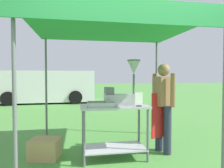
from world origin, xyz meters
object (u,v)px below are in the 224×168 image
object	(u,v)px
donut_fryer	(123,90)
menu_sign	(139,100)
vendor	(163,103)
supply_crate	(45,149)
van_white	(45,86)
donut_tray	(101,105)
stall_canopy	(113,30)
donut_cart	(114,121)

from	to	relation	value
donut_fryer	menu_sign	xyz separation A→B (m)	(0.20, -0.24, -0.15)
vendor	supply_crate	size ratio (longest dim) A/B	2.94
menu_sign	van_white	xyz separation A→B (m)	(-2.68, 8.12, -0.12)
vendor	donut_tray	bearing A→B (deg)	-170.52
stall_canopy	menu_sign	distance (m)	1.27
stall_canopy	van_white	xyz separation A→B (m)	(-2.31, 7.84, -1.30)
vendor	donut_cart	bearing A→B (deg)	-172.92
menu_sign	donut_fryer	bearing A→B (deg)	129.99
stall_canopy	vendor	bearing A→B (deg)	1.05
menu_sign	van_white	distance (m)	8.55
donut_cart	menu_sign	size ratio (longest dim) A/B	4.93
van_white	donut_fryer	bearing A→B (deg)	-72.53
menu_sign	donut_tray	bearing A→B (deg)	169.85
donut_tray	van_white	xyz separation A→B (m)	(-2.08, 8.02, -0.04)
stall_canopy	vendor	xyz separation A→B (m)	(0.92, 0.02, -1.27)
donut_cart	donut_tray	size ratio (longest dim) A/B	2.61
stall_canopy	donut_cart	bearing A→B (deg)	-90.00
vendor	van_white	xyz separation A→B (m)	(-3.23, 7.82, -0.03)
menu_sign	van_white	size ratio (longest dim) A/B	0.04
stall_canopy	donut_fryer	size ratio (longest dim) A/B	3.58
donut_tray	van_white	distance (m)	8.28
donut_tray	menu_sign	size ratio (longest dim) A/B	1.88
donut_fryer	donut_cart	bearing A→B (deg)	-163.83
vendor	donut_fryer	bearing A→B (deg)	-175.08
donut_tray	menu_sign	world-z (taller)	menu_sign
donut_cart	vendor	distance (m)	0.97
stall_canopy	donut_fryer	world-z (taller)	stall_canopy
donut_tray	supply_crate	bearing A→B (deg)	162.78
donut_tray	van_white	size ratio (longest dim) A/B	0.08
donut_cart	van_white	size ratio (longest dim) A/B	0.22
vendor	van_white	size ratio (longest dim) A/B	0.31
vendor	supply_crate	distance (m)	2.20
donut_cart	vendor	xyz separation A→B (m)	(0.92, 0.11, 0.28)
stall_canopy	vendor	world-z (taller)	stall_canopy
donut_tray	supply_crate	size ratio (longest dim) A/B	0.78
donut_tray	vendor	distance (m)	1.17
donut_tray	donut_fryer	world-z (taller)	donut_fryer
donut_fryer	menu_sign	world-z (taller)	donut_fryer
menu_sign	van_white	bearing A→B (deg)	108.25
donut_tray	donut_fryer	bearing A→B (deg)	17.65
donut_fryer	vendor	bearing A→B (deg)	4.92
stall_canopy	donut_cart	size ratio (longest dim) A/B	2.46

